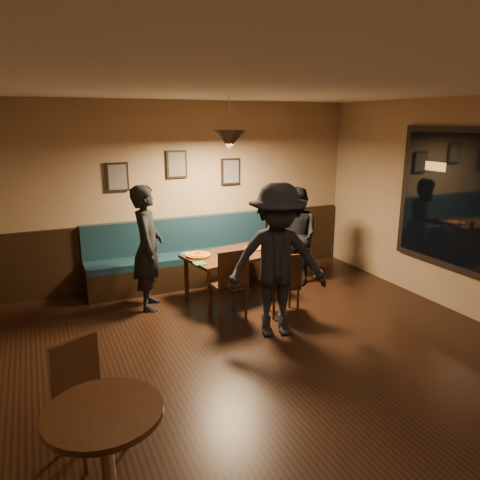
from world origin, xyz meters
The scene contains 27 objects.
floor centered at (0.00, 0.00, 0.00)m, with size 7.00×7.00×0.00m, color black.
ceiling centered at (0.00, 0.00, 2.80)m, with size 7.00×7.00×0.00m, color silver.
wall_back centered at (0.00, 3.50, 1.40)m, with size 6.00×6.00×0.00m, color #8C704F.
wainscot centered at (0.00, 3.47, 0.50)m, with size 5.88×0.06×1.00m, color black.
booth_bench centered at (0.00, 3.20, 0.50)m, with size 3.00×0.60×1.00m, color #0F232D, non-canonical shape.
window_frame centered at (2.96, 0.50, 1.50)m, with size 0.06×2.56×1.86m, color black.
window_glass centered at (2.93, 0.50, 1.50)m, with size 2.40×2.40×0.00m, color black.
picture_left centered at (-0.90, 3.47, 1.70)m, with size 0.32×0.04×0.42m, color black.
picture_center centered at (0.00, 3.47, 1.85)m, with size 0.32×0.04×0.42m, color black.
picture_right centered at (0.90, 3.47, 1.70)m, with size 0.32×0.04×0.42m, color black.
pendant_lamp centered at (0.41, 2.38, 2.25)m, with size 0.44×0.44×0.25m, color black.
dining_table centered at (0.41, 2.38, 0.33)m, with size 1.23×0.79×0.66m, color black.
chair_near_left centered at (0.12, 1.79, 0.47)m, with size 0.42×0.42×0.95m, color black, non-canonical shape.
chair_near_right centered at (0.82, 1.57, 0.43)m, with size 0.38×0.38×0.86m, color black, non-canonical shape.
diner_left centered at (-0.72, 2.52, 0.85)m, with size 0.62×0.41×1.69m, color black.
diner_right centered at (1.61, 2.54, 0.76)m, with size 0.74×0.57×1.52m, color black.
diner_front centered at (0.46, 1.09, 0.91)m, with size 1.18×0.68×1.83m, color black.
pizza_a centered at (-0.03, 2.46, 0.68)m, with size 0.34×0.34×0.04m, color gold.
pizza_b centered at (0.38, 2.16, 0.68)m, with size 0.36×0.36×0.04m, color gold.
pizza_c centered at (0.87, 2.49, 0.68)m, with size 0.31×0.31×0.04m, color orange.
soda_glass centered at (1.00, 2.05, 0.73)m, with size 0.06×0.06×0.14m, color black.
tabasco_bottle centered at (0.95, 2.33, 0.72)m, with size 0.03×0.03×0.13m, color #AA050A.
napkin_a centered at (-0.13, 2.64, 0.66)m, with size 0.15×0.15×0.01m, color #1F7535.
napkin_b centered at (-0.13, 2.14, 0.66)m, with size 0.15×0.15×0.01m, color #1D7030.
cutlery_set centered at (0.44, 2.04, 0.66)m, with size 0.02×0.21×0.00m, color silver.
cafe_table centered at (-1.79, -0.79, 0.39)m, with size 0.74×0.74×0.78m, color black.
cafe_chair_far centered at (-1.81, -0.13, 0.45)m, with size 0.39×0.39×0.89m, color #311E0D, non-canonical shape.
Camera 1 is at (-2.03, -3.37, 2.50)m, focal length 34.32 mm.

